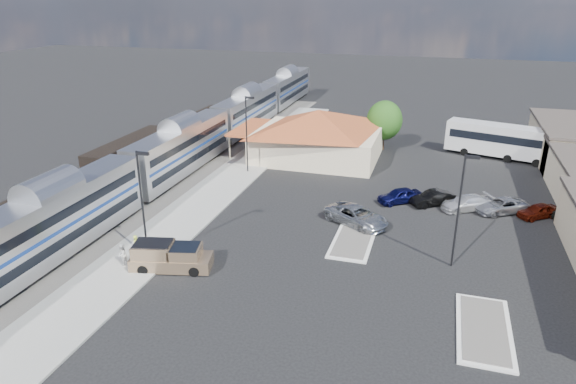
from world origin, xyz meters
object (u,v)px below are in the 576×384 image
(suv, at_px, (357,216))
(coach_bus, at_px, (501,139))
(pickup_truck, at_px, (171,257))
(station_depot, at_px, (318,134))

(suv, distance_m, coach_bus, 28.91)
(pickup_truck, relative_size, coach_bus, 0.47)
(suv, bearing_deg, pickup_truck, 166.06)
(station_depot, height_order, pickup_truck, station_depot)
(station_depot, relative_size, suv, 2.97)
(pickup_truck, bearing_deg, coach_bus, -48.53)
(pickup_truck, bearing_deg, suv, -58.75)
(suv, bearing_deg, coach_bus, 2.32)
(suv, xyz_separation_m, coach_bus, (14.00, 25.24, 1.59))
(station_depot, xyz_separation_m, suv, (8.21, -18.65, -2.27))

